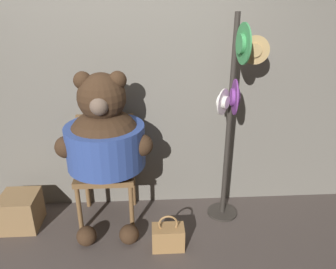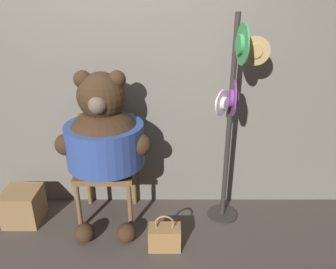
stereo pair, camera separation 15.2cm
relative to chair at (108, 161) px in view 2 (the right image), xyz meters
name	(u,v)px [view 2 (the right image)]	position (x,y,z in m)	size (l,w,h in m)	color
ground_plane	(123,235)	(0.16, -0.36, -0.54)	(14.00, 14.00, 0.00)	#4C423D
wall_back	(125,84)	(0.16, 0.23, 0.66)	(8.00, 0.10, 2.40)	slate
chair	(108,161)	(0.00, 0.00, 0.00)	(0.51, 0.44, 0.96)	brown
teddy_bear	(105,139)	(0.03, -0.15, 0.28)	(0.79, 0.70, 1.41)	#3D2819
hat_display_rack	(234,112)	(1.08, -0.16, 0.53)	(0.41, 0.46, 1.83)	#332D28
handbag_on_ground	(165,237)	(0.53, -0.51, -0.43)	(0.26, 0.16, 0.32)	#A87A47
wooden_crate	(24,206)	(-0.77, -0.15, -0.38)	(0.32, 0.32, 0.32)	#937047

